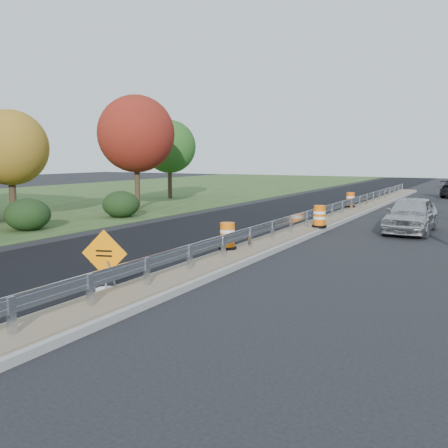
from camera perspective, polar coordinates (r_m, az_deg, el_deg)
The scene contains 15 objects.
ground at distance 17.88m, azimuth 3.02°, elevation -3.38°, with size 140.00×140.00×0.00m, color black.
grass_verge_near at distance 40.94m, azimuth -21.97°, elevation 2.38°, with size 30.00×120.00×0.03m, color #28451D.
milled_overlay at distance 28.67m, azimuth 3.77°, elevation 0.84°, with size 7.20×120.00×0.01m, color black.
median at distance 25.21m, azimuth 10.94°, elevation 0.00°, with size 1.60×55.00×0.23m.
guardrail at distance 26.09m, azimuth 11.64°, elevation 1.60°, with size 0.10×46.15×0.72m.
hedge_mid at distance 24.94m, azimuth -21.52°, elevation 1.02°, with size 2.09×2.09×1.52m, color black.
hedge_north at distance 28.79m, azimuth -11.68°, elevation 2.23°, with size 2.09×2.09×1.52m, color black.
tree_near_yellow at distance 28.77m, azimuth -23.26°, elevation 8.00°, with size 3.96×3.96×5.88m.
tree_near_red at distance 33.05m, azimuth -10.01°, elevation 10.09°, with size 4.95×4.95×7.35m.
tree_near_back at distance 41.24m, azimuth -6.26°, elevation 8.76°, with size 4.29×4.29×6.37m.
caution_sign at distance 12.94m, azimuth -13.42°, elevation -6.01°, with size 1.13×0.50×1.64m.
barrel_median_near at distance 17.39m, azimuth 0.41°, elevation -1.42°, with size 0.63×0.63×0.93m.
barrel_median_mid at distance 23.22m, azimuth 10.86°, elevation 0.83°, with size 0.67×0.67×0.99m.
barrel_median_far at distance 32.77m, azimuth 14.24°, elevation 2.67°, with size 0.64×0.64×0.94m.
car_silver at distance 24.22m, azimuth 20.60°, elevation 1.04°, with size 1.95×4.84×1.65m, color #B2B3B7.
Camera 1 is at (7.59, -15.81, 3.45)m, focal length 40.00 mm.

